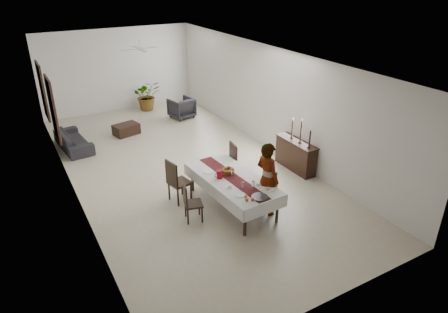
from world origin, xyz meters
TOP-DOWN VIEW (x-y plane):
  - floor at (0.00, 0.00)m, footprint 6.00×12.00m
  - ceiling at (0.00, 0.00)m, footprint 6.00×12.00m
  - wall_back at (0.00, 6.00)m, footprint 6.00×0.02m
  - wall_front at (0.00, -6.00)m, footprint 6.00×0.02m
  - wall_left at (-3.00, 0.00)m, footprint 0.02×12.00m
  - wall_right at (3.00, 0.00)m, footprint 0.02×12.00m
  - dining_table_top at (0.21, -2.51)m, footprint 1.16×2.49m
  - table_leg_fl at (-0.17, -3.69)m, footprint 0.08×0.08m
  - table_leg_fr at (0.72, -3.63)m, footprint 0.08×0.08m
  - table_leg_bl at (-0.31, -1.38)m, footprint 0.08×0.08m
  - table_leg_br at (0.58, -1.33)m, footprint 0.08×0.08m
  - tablecloth_top at (0.21, -2.51)m, footprint 1.35×2.68m
  - tablecloth_drape_left at (-0.39, -2.54)m, footprint 0.17×2.61m
  - tablecloth_drape_right at (0.80, -2.47)m, footprint 0.17×2.61m
  - tablecloth_drape_near at (0.29, -3.81)m, footprint 1.19×0.08m
  - tablecloth_drape_far at (0.13, -1.21)m, footprint 1.19×0.08m
  - table_runner at (0.21, -2.51)m, footprint 0.51×2.55m
  - red_pitcher at (-0.06, -2.37)m, footprint 0.16×0.16m
  - pitcher_handle at (-0.14, -2.38)m, footprint 0.12×0.03m
  - wine_glass_near at (0.37, -3.16)m, footprint 0.07×0.07m
  - wine_glass_mid at (0.14, -3.07)m, footprint 0.07×0.07m
  - wine_glass_far at (0.25, -2.45)m, footprint 0.07×0.07m
  - teacup_right at (0.55, -3.09)m, footprint 0.09×0.09m
  - saucer_right at (0.55, -3.09)m, footprint 0.15×0.15m
  - teacup_left at (-0.08, -2.88)m, footprint 0.09×0.09m
  - saucer_left at (-0.08, -2.88)m, footprint 0.15×0.15m
  - plate_near_right at (0.60, -3.40)m, footprint 0.24×0.24m
  - bread_near_right at (0.60, -3.40)m, footprint 0.09×0.09m
  - plate_near_left at (-0.05, -3.28)m, footprint 0.24×0.24m
  - plate_far_left at (-0.15, -1.97)m, footprint 0.24×0.24m
  - serving_tray at (0.27, -3.57)m, footprint 0.36×0.36m
  - jam_jar_a at (0.05, -3.61)m, footprint 0.06×0.06m
  - jam_jar_b at (-0.05, -3.56)m, footprint 0.06×0.06m
  - jam_jar_c at (-0.01, -3.45)m, footprint 0.06×0.06m
  - fruit_basket at (0.24, -2.25)m, footprint 0.30×0.30m
  - fruit_red at (0.27, -2.23)m, footprint 0.09×0.09m
  - fruit_green at (0.20, -2.22)m, footprint 0.08×0.08m
  - chair_right_near_seat at (0.85, -2.93)m, footprint 0.42×0.42m
  - chair_right_near_leg_fl at (1.02, -3.10)m, footprint 0.04×0.04m
  - chair_right_near_leg_fr at (1.02, -2.76)m, footprint 0.04×0.04m
  - chair_right_near_leg_bl at (0.68, -3.09)m, footprint 0.04×0.04m
  - chair_right_near_leg_br at (0.69, -2.76)m, footprint 0.04×0.04m
  - chair_right_near_back at (1.04, -2.93)m, footprint 0.04×0.41m
  - chair_right_far_seat at (0.63, -1.46)m, footprint 0.53×0.53m
  - chair_right_far_leg_fl at (0.79, -1.67)m, footprint 0.05×0.05m
  - chair_right_far_leg_fr at (0.85, -1.29)m, footprint 0.05×0.05m
  - chair_right_far_leg_bl at (0.41, -1.62)m, footprint 0.05×0.05m
  - chair_right_far_leg_br at (0.47, -1.24)m, footprint 0.05×0.05m
  - chair_right_far_back at (0.84, -1.49)m, footprint 0.11×0.47m
  - chair_left_near_seat at (-0.86, -2.59)m, footprint 0.48×0.48m
  - chair_left_near_leg_fl at (-0.97, -2.39)m, footprint 0.05×0.05m
  - chair_left_near_leg_fr at (-1.06, -2.70)m, footprint 0.05×0.05m
  - chair_left_near_leg_bl at (-0.66, -2.47)m, footprint 0.05×0.05m
  - chair_left_near_leg_br at (-0.74, -2.78)m, footprint 0.05×0.05m
  - chair_left_near_back at (-1.03, -2.54)m, footprint 0.14×0.39m
  - chair_left_far_seat at (-0.79, -1.66)m, footprint 0.56×0.56m
  - chair_left_far_leg_fl at (-1.01, -1.50)m, footprint 0.06×0.06m
  - chair_left_far_leg_fr at (-0.94, -1.88)m, footprint 0.06×0.06m
  - chair_left_far_leg_bl at (-0.63, -1.43)m, footprint 0.06×0.06m
  - chair_left_far_leg_br at (-0.56, -1.81)m, footprint 0.06×0.06m
  - chair_left_far_back at (-1.00, -1.70)m, footprint 0.13×0.47m
  - woman at (0.76, -3.14)m, footprint 0.53×0.71m
  - sideboard_body at (2.78, -1.71)m, footprint 0.37×1.40m
  - sideboard_top at (2.78, -1.71)m, footprint 0.41×1.45m
  - candlestick_near_base at (2.78, -2.22)m, footprint 0.09×0.09m
  - candlestick_near_shaft at (2.78, -2.22)m, footprint 0.05×0.05m
  - candlestick_near_candle at (2.78, -2.22)m, footprint 0.03×0.03m
  - candlestick_mid_base at (2.78, -1.85)m, footprint 0.09×0.09m
  - candlestick_mid_shaft at (2.78, -1.85)m, footprint 0.05×0.05m
  - candlestick_mid_candle at (2.78, -1.85)m, footprint 0.03×0.03m
  - candlestick_far_base at (2.78, -1.48)m, footprint 0.09×0.09m
  - candlestick_far_shaft at (2.78, -1.48)m, footprint 0.05×0.05m
  - candlestick_far_candle at (2.78, -1.48)m, footprint 0.03×0.03m
  - sofa at (-2.46, 2.94)m, footprint 0.94×2.00m
  - armchair at (1.73, 3.87)m, footprint 0.97×0.99m
  - coffee_table at (-0.65, 3.24)m, footprint 0.93×0.72m
  - potted_plant at (0.92, 5.42)m, footprint 1.19×1.07m
  - mirror_frame_near at (-2.96, 2.20)m, footprint 0.06×1.05m
  - mirror_glass_near at (-2.92, 2.20)m, footprint 0.01×0.90m
  - mirror_frame_far at (-2.96, 4.30)m, footprint 0.06×1.05m
  - mirror_glass_far at (-2.92, 4.30)m, footprint 0.01×0.90m
  - fan_rod at (0.00, 3.00)m, footprint 0.04×0.04m
  - fan_hub at (0.00, 3.00)m, footprint 0.16×0.16m
  - fan_blade_n at (0.00, 3.35)m, footprint 0.10×0.55m
  - fan_blade_s at (0.00, 2.65)m, footprint 0.10×0.55m
  - fan_blade_e at (0.35, 3.00)m, footprint 0.55×0.10m
  - fan_blade_w at (-0.35, 3.00)m, footprint 0.55×0.10m

SIDE VIEW (x-z plane):
  - floor at x=0.00m, z-range 0.00..0.00m
  - coffee_table at x=-0.65m, z-range 0.00..0.37m
  - chair_left_near_leg_fl at x=-0.97m, z-range 0.00..0.39m
  - chair_left_near_leg_fr at x=-1.06m, z-range 0.00..0.39m
  - chair_left_near_leg_bl at x=-0.66m, z-range 0.00..0.39m
  - chair_left_near_leg_br at x=-0.74m, z-range 0.00..0.39m
  - chair_right_near_leg_fl at x=1.02m, z-range 0.00..0.41m
  - chair_right_near_leg_fr at x=1.02m, z-range 0.00..0.41m
  - chair_right_near_leg_bl at x=0.68m, z-range 0.00..0.41m
  - chair_right_near_leg_br at x=0.69m, z-range 0.00..0.41m
  - chair_right_far_leg_fl at x=0.79m, z-range 0.00..0.46m
  - chair_right_far_leg_fr at x=0.85m, z-range 0.00..0.46m
  - chair_right_far_leg_bl at x=0.41m, z-range 0.00..0.46m
  - chair_right_far_leg_br at x=0.47m, z-range 0.00..0.46m
  - chair_left_far_leg_fl at x=-1.01m, z-range 0.00..0.47m
  - chair_left_far_leg_fr at x=-0.94m, z-range 0.00..0.47m
  - chair_left_far_leg_bl at x=-0.63m, z-range 0.00..0.47m
  - chair_left_far_leg_br at x=-0.56m, z-range 0.00..0.47m
  - sofa at x=-2.46m, z-range 0.00..0.57m
  - table_leg_fl at x=-0.17m, z-range 0.00..0.71m
  - table_leg_fr at x=0.72m, z-range 0.00..0.71m
  - table_leg_bl at x=-0.31m, z-range 0.00..0.71m
  - table_leg_br at x=0.58m, z-range 0.00..0.71m
  - armchair at x=1.73m, z-range 0.00..0.77m
  - chair_left_near_seat at x=-0.86m, z-range 0.39..0.44m
  - sideboard_body at x=2.78m, z-range 0.00..0.84m
  - chair_right_near_seat at x=0.85m, z-range 0.41..0.45m
  - chair_right_far_seat at x=0.63m, z-range 0.46..0.52m
  - chair_left_far_seat at x=-0.79m, z-range 0.47..0.52m
  - potted_plant at x=0.92m, z-range 0.00..1.19m
  - tablecloth_drape_left at x=-0.39m, z-range 0.47..0.77m
  - tablecloth_drape_right at x=0.80m, z-range 0.47..0.77m
  - tablecloth_drape_near at x=0.29m, z-range 0.47..0.77m
  - tablecloth_drape_far at x=0.13m, z-range 0.47..0.77m
  - chair_left_near_back at x=-1.03m, z-range 0.43..0.94m
  - chair_right_near_back at x=1.04m, z-range 0.45..0.97m
  - dining_table_top at x=0.21m, z-range 0.71..0.76m
  - tablecloth_top at x=0.21m, z-range 0.76..0.77m
  - table_runner at x=0.21m, z-range 0.77..0.77m
  - saucer_right at x=0.55m, z-range 0.77..0.78m
  - saucer_left at x=-0.08m, z-range 0.77..0.78m
  - plate_near_right at x=0.60m, z-range 0.77..0.79m
  - plate_near_left at x=-0.05m, z-range 0.77..0.79m
  - plate_far_left at x=-0.15m, z-range 0.77..0.79m
  - serving_tray at x=0.27m, z-range 0.77..0.79m
  - teacup_right at x=0.55m, z-range 0.77..0.83m
  - teacup_left at x=-0.08m, z-range 0.77..0.83m
  - bread_near_right at x=0.60m, z-range 0.76..0.85m
  - jam_jar_a at x=0.05m, z-range 0.77..0.85m
  - jam_jar_b at x=-0.05m, z-range 0.77..0.85m
  - jam_jar_c at x=-0.01m, z-range 0.77..0.85m
  - chair_right_far_back at x=0.84m, z-range 0.51..1.11m
  - chair_left_far_back at x=-1.00m, z-range 0.52..1.12m
  - fruit_basket at x=0.24m, z-range 0.77..0.87m
  - sideboard_top at x=2.78m, z-range 0.84..0.87m
  - wine_glass_near at x=0.37m, z-range 0.77..0.94m
  - wine_glass_mid at x=0.14m, z-range 0.77..0.94m
  - wine_glass_far at x=0.25m, z-range 0.77..0.94m
  - red_pitcher at x=-0.06m, z-range 0.77..0.97m
  - pitcher_handle at x=-0.14m, z-range 0.81..0.93m
  - candlestick_near_base at x=2.78m, z-range 0.87..0.90m
  - candlestick_mid_base at x=2.78m, z-range 0.87..0.90m
  - candlestick_far_base at x=2.78m, z-range 0.87..0.90m
  - woman at x=0.76m, z-range 0.00..1.78m
  - fruit_red at x=0.27m, z-range 0.85..0.94m
  - fruit_green at x=0.20m, z-range 0.86..0.94m
  - candlestick_near_shaft at x=2.78m, z-range 0.90..1.36m
  - candlestick_far_shaft at x=2.78m, z-range 0.90..1.41m
  - candlestick_mid_shaft at x=2.78m, z-range 0.90..1.50m
  - candlestick_near_candle at x=2.78m, z-range 1.36..1.44m
  - candlestick_far_candle at x=2.78m, z-range 1.41..1.48m
  - candlestick_mid_candle at x=2.78m, z-range 1.50..1.58m
  - wall_back at x=0.00m, z-range 0.00..3.20m
  - wall_front at x=0.00m, z-range 0.00..3.20m
  - wall_left at x=-3.00m, z-range 0.00..3.20m
  - wall_right at x=3.00m, z-range 0.00..3.20m
  - mirror_frame_near at x=-2.96m, z-range 0.67..2.53m
  - mirror_glass_near at x=-2.92m, z-range 0.75..2.45m
  - mirror_frame_far at x=-2.96m, z-range 0.67..2.53m
  - mirror_glass_far at x=-2.92m, z-range 0.75..2.45m
  - fan_hub at x=0.00m, z-range 2.86..2.94m
  - fan_blade_n at x=0.00m, z-range 2.89..2.91m
  - fan_blade_s at x=0.00m, z-range 2.89..2.91m
  - fan_blade_e at x=0.35m, z-range 2.89..2.91m
  - fan_blade_w at x=-0.35m, z-range 2.89..2.91m
  - fan_rod at x=0.00m, z-range 3.00..3.20m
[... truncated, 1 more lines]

